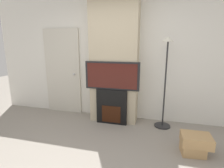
{
  "coord_description": "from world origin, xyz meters",
  "views": [
    {
      "loc": [
        0.88,
        -1.78,
        1.66
      ],
      "look_at": [
        0.0,
        1.61,
        0.86
      ],
      "focal_mm": 28.0,
      "sensor_mm": 36.0,
      "label": 1
    }
  ],
  "objects_px": {
    "floor_lamp": "(166,76)",
    "box_stack": "(195,143)",
    "television": "(112,76)",
    "fireplace": "(112,107)"
  },
  "relations": [
    {
      "from": "floor_lamp",
      "to": "box_stack",
      "type": "relative_size",
      "value": 4.05
    },
    {
      "from": "television",
      "to": "box_stack",
      "type": "xyz_separation_m",
      "value": [
        1.5,
        -0.74,
        -0.86
      ]
    },
    {
      "from": "floor_lamp",
      "to": "box_stack",
      "type": "distance_m",
      "value": 1.3
    },
    {
      "from": "floor_lamp",
      "to": "fireplace",
      "type": "bearing_deg",
      "value": -174.59
    },
    {
      "from": "floor_lamp",
      "to": "box_stack",
      "type": "xyz_separation_m",
      "value": [
        0.46,
        -0.84,
        -0.89
      ]
    },
    {
      "from": "box_stack",
      "to": "television",
      "type": "bearing_deg",
      "value": 153.95
    },
    {
      "from": "television",
      "to": "floor_lamp",
      "type": "xyz_separation_m",
      "value": [
        1.05,
        0.1,
        0.03
      ]
    },
    {
      "from": "box_stack",
      "to": "floor_lamp",
      "type": "bearing_deg",
      "value": 118.53
    },
    {
      "from": "fireplace",
      "to": "floor_lamp",
      "type": "relative_size",
      "value": 0.41
    },
    {
      "from": "fireplace",
      "to": "box_stack",
      "type": "distance_m",
      "value": 1.69
    }
  ]
}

